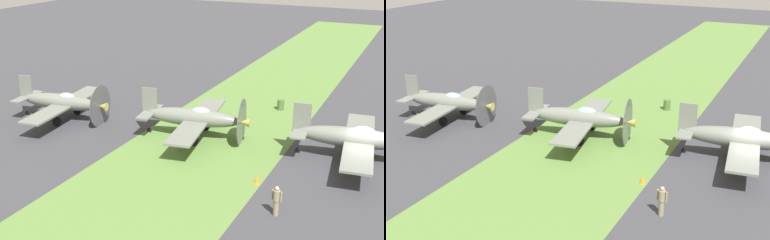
# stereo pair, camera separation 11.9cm
# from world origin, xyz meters

# --- Properties ---
(ground_plane) EXTENTS (160.00, 160.00, 0.00)m
(ground_plane) POSITION_xyz_m (0.00, 0.00, 0.00)
(ground_plane) COLOR #38383D
(grass_verge) EXTENTS (120.00, 11.00, 0.01)m
(grass_verge) POSITION_xyz_m (0.00, -10.76, 0.00)
(grass_verge) COLOR #567A38
(grass_verge) RESTS_ON ground
(airplane_lead) EXTENTS (10.73, 8.51, 3.80)m
(airplane_lead) POSITION_xyz_m (-1.15, -0.83, 1.59)
(airplane_lead) COLOR slate
(airplane_lead) RESTS_ON ground
(airplane_wingman) EXTENTS (10.55, 8.40, 3.73)m
(airplane_wingman) POSITION_xyz_m (-0.21, -12.25, 1.56)
(airplane_wingman) COLOR slate
(airplane_wingman) RESTS_ON ground
(airplane_trail) EXTENTS (10.22, 8.11, 3.62)m
(airplane_trail) POSITION_xyz_m (0.96, -23.65, 1.52)
(airplane_trail) COLOR slate
(airplane_trail) RESTS_ON ground
(ground_crew_mechanic) EXTENTS (0.38, 0.62, 1.73)m
(ground_crew_mechanic) POSITION_xyz_m (8.10, -3.41, 0.91)
(ground_crew_mechanic) COLOR #847A5B
(ground_crew_mechanic) RESTS_ON ground
(fuel_drum) EXTENTS (0.60, 0.60, 0.90)m
(fuel_drum) POSITION_xyz_m (-9.25, -8.26, 0.45)
(fuel_drum) COLOR #476633
(fuel_drum) RESTS_ON ground
(runway_marker_cone) EXTENTS (0.36, 0.36, 0.44)m
(runway_marker_cone) POSITION_xyz_m (4.94, -5.57, 0.22)
(runway_marker_cone) COLOR orange
(runway_marker_cone) RESTS_ON ground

